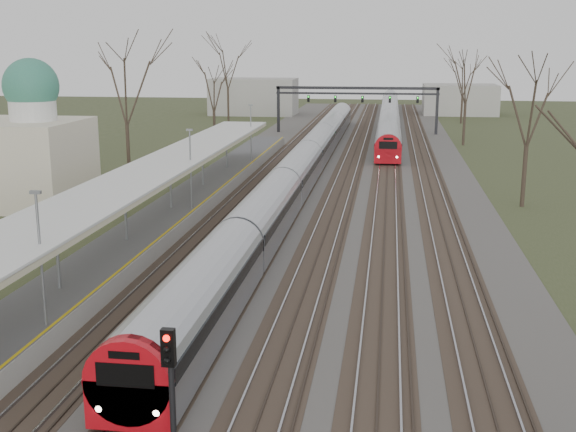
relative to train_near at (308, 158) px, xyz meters
name	(u,v)px	position (x,y,z in m)	size (l,w,h in m)	color
track_bed	(340,171)	(2.76, 1.76, -1.42)	(24.00, 160.00, 0.22)	#474442
platform	(187,204)	(-6.55, -15.74, -0.98)	(3.50, 69.00, 1.00)	#9E9B93
canopy	(165,165)	(-6.55, -20.25, 2.45)	(4.10, 50.00, 3.11)	slate
dome_building	(14,153)	(-19.21, -15.24, 2.24)	(10.00, 8.00, 10.30)	beige
signal_gantry	(357,96)	(2.79, 31.75, 3.43)	(21.00, 0.59, 6.08)	black
tree_west_far	(125,85)	(-14.50, -5.24, 6.54)	(5.50, 5.50, 11.33)	#2D231C
tree_east_far	(530,103)	(16.50, -11.24, 5.81)	(5.00, 5.00, 10.30)	#2D231C
train_near	(308,158)	(0.00, 0.00, 0.00)	(2.62, 90.21, 3.05)	#9A9CA3
train_far	(389,115)	(7.00, 42.68, 0.00)	(2.62, 75.21, 3.05)	#9A9CA3
signal_post	(171,378)	(1.75, -46.25, 1.25)	(0.35, 0.45, 4.10)	black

